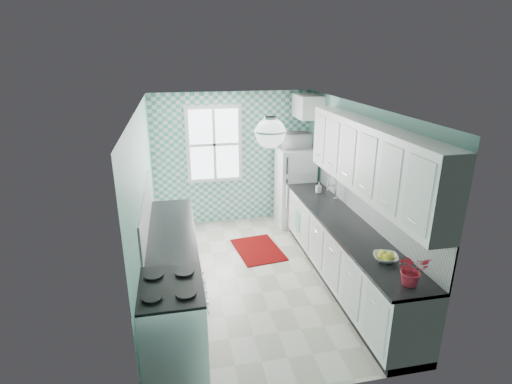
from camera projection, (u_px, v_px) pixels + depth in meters
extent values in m
cube|color=beige|center=(256.00, 277.00, 5.98)|extent=(3.00, 4.40, 0.02)
cube|color=white|center=(256.00, 106.00, 5.13)|extent=(3.00, 4.40, 0.02)
cube|color=#6CA397|center=(233.00, 159.00, 7.60)|extent=(3.00, 0.02, 2.50)
cube|color=#6CA397|center=(306.00, 284.00, 3.51)|extent=(3.00, 0.02, 2.50)
cube|color=#6CA397|center=(144.00, 206.00, 5.27)|extent=(0.02, 4.40, 2.50)
cube|color=#6CA397|center=(357.00, 191.00, 5.84)|extent=(0.02, 4.40, 2.50)
cube|color=teal|center=(233.00, 159.00, 7.57)|extent=(3.00, 0.01, 2.50)
cube|color=white|center=(214.00, 144.00, 7.39)|extent=(1.04, 0.05, 1.44)
cube|color=white|center=(214.00, 145.00, 7.37)|extent=(0.90, 0.02, 1.30)
cube|color=white|center=(368.00, 204.00, 5.48)|extent=(0.02, 3.60, 0.51)
cube|color=white|center=(146.00, 212.00, 5.22)|extent=(0.02, 2.15, 0.51)
cube|color=white|center=(369.00, 159.00, 5.04)|extent=(0.33, 3.20, 0.90)
cube|color=white|center=(307.00, 106.00, 7.16)|extent=(0.40, 0.74, 0.40)
cylinder|color=silver|center=(271.00, 119.00, 4.40)|extent=(0.14, 0.14, 0.04)
cylinder|color=silver|center=(271.00, 125.00, 4.43)|extent=(0.02, 0.02, 0.12)
sphere|color=white|center=(270.00, 133.00, 4.46)|extent=(0.34, 0.34, 0.34)
cube|color=white|center=(344.00, 254.00, 5.68)|extent=(0.60, 3.60, 0.90)
cube|color=black|center=(346.00, 224.00, 5.52)|extent=(0.63, 3.60, 0.04)
cube|color=white|center=(172.00, 260.00, 5.53)|extent=(0.60, 2.15, 0.90)
cube|color=black|center=(171.00, 229.00, 5.37)|extent=(0.63, 2.15, 0.04)
cube|color=white|center=(295.00, 187.00, 7.57)|extent=(0.65, 0.62, 1.50)
cube|color=silver|center=(300.00, 174.00, 7.16)|extent=(0.64, 0.01, 0.02)
cube|color=silver|center=(287.00, 165.00, 7.04)|extent=(0.03, 0.03, 0.30)
cube|color=silver|center=(286.00, 193.00, 7.21)|extent=(0.03, 0.03, 0.54)
cube|color=white|center=(173.00, 328.00, 4.08)|extent=(0.66, 0.83, 0.99)
cube|color=black|center=(170.00, 287.00, 3.91)|extent=(0.66, 0.83, 0.03)
cube|color=black|center=(205.00, 319.00, 4.12)|extent=(0.01, 0.55, 0.33)
cube|color=silver|center=(325.00, 203.00, 6.29)|extent=(0.47, 0.39, 0.12)
cylinder|color=silver|center=(336.00, 190.00, 6.26)|extent=(0.02, 0.02, 0.30)
torus|color=silver|center=(333.00, 179.00, 6.18)|extent=(0.16, 0.02, 0.16)
cube|color=#5F0309|center=(258.00, 250.00, 6.76)|extent=(0.83, 1.09, 0.02)
cube|color=#63B2A7|center=(298.00, 220.00, 6.74)|extent=(0.09, 0.22, 0.35)
imported|color=white|center=(386.00, 258.00, 4.52)|extent=(0.35, 0.35, 0.07)
imported|color=#AF0315|center=(412.00, 270.00, 4.01)|extent=(0.32, 0.28, 0.34)
imported|color=#94BBCB|center=(319.00, 187.00, 6.68)|extent=(0.08, 0.08, 0.18)
imported|color=white|center=(296.00, 140.00, 7.27)|extent=(0.53, 0.37, 0.28)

